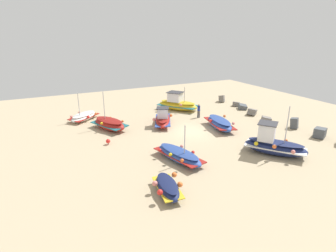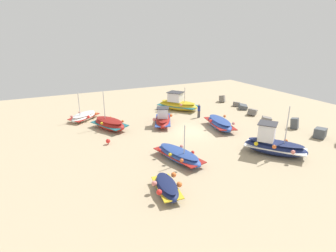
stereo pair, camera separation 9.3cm
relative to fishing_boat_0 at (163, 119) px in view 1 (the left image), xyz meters
The scene contains 12 objects.
ground_plane 3.64m from the fishing_boat_0, 26.85° to the left, with size 46.55×46.55×0.00m, color tan.
fishing_boat_0 is the anchor object (origin of this frame).
fishing_boat_1 11.86m from the fishing_boat_0, 24.54° to the left, with size 5.02×4.44×4.19m.
fishing_boat_2 6.14m from the fishing_boat_0, 137.18° to the left, with size 5.38×4.78×3.02m.
fishing_boat_3 5.65m from the fishing_boat_0, 100.47° to the right, with size 4.57×3.30×3.89m.
fishing_boat_4 8.85m from the fishing_boat_0, 17.00° to the right, with size 4.90×2.57×3.09m.
fishing_boat_5 13.31m from the fishing_boat_0, 23.93° to the right, with size 3.27×2.02×0.93m.
fishing_boat_6 6.04m from the fishing_boat_0, 51.75° to the left, with size 4.82×2.77×1.14m.
fishing_boat_7 9.13m from the fishing_boat_0, 126.43° to the right, with size 3.69×3.92×3.38m.
person_walking 4.85m from the fishing_boat_0, 95.18° to the left, with size 0.32×0.32×1.62m.
breakwater_rocks 12.77m from the fishing_boat_0, 66.57° to the left, with size 19.24×3.14×1.32m.
mooring_buoy_0 7.31m from the fishing_boat_0, 66.94° to the right, with size 0.39×0.39×0.51m.
Camera 1 is at (22.19, -13.49, 9.55)m, focal length 29.26 mm.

